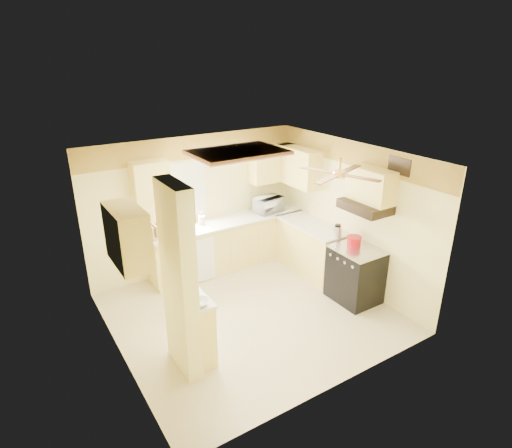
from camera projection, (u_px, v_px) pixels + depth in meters
floor at (251, 313)px, 6.74m from camera, size 4.00×4.00×0.00m
ceiling at (250, 157)px, 5.80m from camera, size 4.00×4.00×0.00m
wall_back at (195, 205)px, 7.76m from camera, size 4.00×0.00×4.00m
wall_front at (339, 300)px, 4.78m from camera, size 4.00×0.00×4.00m
wall_left at (113, 277)px, 5.28m from camera, size 0.00×3.80×3.80m
wall_right at (350, 215)px, 7.26m from camera, size 0.00×3.80×3.80m
wallpaper_border at (192, 147)px, 7.34m from camera, size 4.00×0.02×0.40m
partition_column at (179, 282)px, 5.17m from camera, size 0.20×0.70×2.50m
partition_ledge at (199, 331)px, 5.58m from camera, size 0.25×0.55×0.90m
ledge_top at (197, 300)px, 5.40m from camera, size 0.28×0.58×0.04m
lower_cabinets_back at (228, 244)px, 8.07m from camera, size 3.00×0.60×0.90m
lower_cabinets_right at (312, 249)px, 7.88m from camera, size 0.60×1.40×0.90m
countertop_back at (228, 221)px, 7.89m from camera, size 3.04×0.64×0.04m
countertop_right at (312, 225)px, 7.70m from camera, size 0.64×1.44×0.04m
dishwasher_panel at (200, 261)px, 7.46m from camera, size 0.58×0.02×0.80m
window at (182, 191)px, 7.51m from camera, size 0.92×0.02×1.02m
upper_cab_back_left at (150, 182)px, 6.97m from camera, size 0.60×0.35×0.70m
upper_cab_back_right at (272, 163)px, 8.16m from camera, size 0.90×0.35×0.70m
upper_cab_right at (298, 166)px, 7.93m from camera, size 0.35×1.00×0.70m
upper_cab_left_wall at (127, 236)px, 4.94m from camera, size 0.35×0.75×0.70m
upper_cab_over_stove at (371, 185)px, 6.48m from camera, size 0.35×0.76×0.52m
stove at (355, 274)px, 6.97m from camera, size 0.68×0.77×0.92m
range_hood at (365, 206)px, 6.56m from camera, size 0.50×0.76×0.14m
poster_menu at (185, 234)px, 5.00m from camera, size 0.02×0.42×0.57m
poster_nashville at (188, 283)px, 5.24m from camera, size 0.02×0.42×0.57m
ceiling_light_panel at (238, 153)px, 6.26m from camera, size 1.35×0.95×0.06m
ceiling_fan at (339, 174)px, 5.83m from camera, size 1.15×1.15×0.26m
vent_grate at (399, 166)px, 6.15m from camera, size 0.02×0.40×0.25m
microwave at (268, 204)px, 8.25m from camera, size 0.58×0.43×0.30m
bowl at (199, 302)px, 5.25m from camera, size 0.32×0.32×0.06m
dutch_oven at (354, 241)px, 6.89m from camera, size 0.24×0.24×0.16m
kettle at (337, 231)px, 7.14m from camera, size 0.15×0.15×0.22m
dish_rack at (160, 231)px, 7.18m from camera, size 0.42×0.33×0.23m
utensil_crock at (202, 220)px, 7.67m from camera, size 0.12×0.12×0.24m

